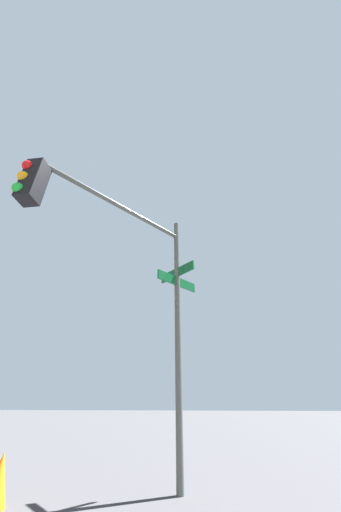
{
  "coord_description": "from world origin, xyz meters",
  "views": [
    {
      "loc": [
        -7.08,
        -1.57,
        1.18
      ],
      "look_at": [
        -6.44,
        -6.63,
        4.2
      ],
      "focal_mm": 17.51,
      "sensor_mm": 36.0,
      "label": 1
    }
  ],
  "objects": [
    {
      "name": "traffic_signal_near",
      "position": [
        -5.62,
        -5.35,
        3.59
      ],
      "size": [
        2.62,
        3.08,
        5.06
      ],
      "color": "#474C47",
      "rests_on": "ground_plane"
    }
  ]
}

